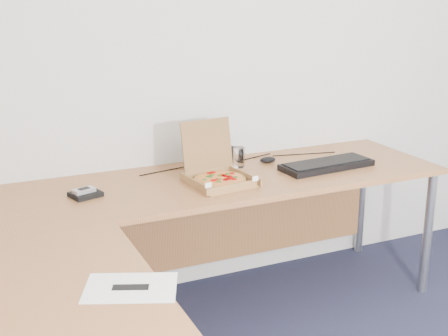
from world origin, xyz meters
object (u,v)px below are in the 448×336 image
pizza_box (219,176)px  wallet (85,194)px  keyboard (327,165)px  drinking_glass (239,157)px  desk (173,225)px

pizza_box → wallet: 0.64m
keyboard → drinking_glass: bearing=148.8°
keyboard → wallet: size_ratio=3.89×
keyboard → pizza_box: bearing=175.3°
pizza_box → drinking_glass: pizza_box is taller
wallet → keyboard: bearing=-20.2°
drinking_glass → keyboard: bearing=-26.9°
drinking_glass → wallet: size_ratio=0.82×
desk → keyboard: keyboard is taller
desk → pizza_box: bearing=44.1°
pizza_box → drinking_glass: (0.21, 0.21, 0.02)m
desk → keyboard: size_ratio=4.92×
drinking_glass → keyboard: drinking_glass is taller
desk → wallet: (-0.27, 0.43, 0.04)m
desk → wallet: wallet is taller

